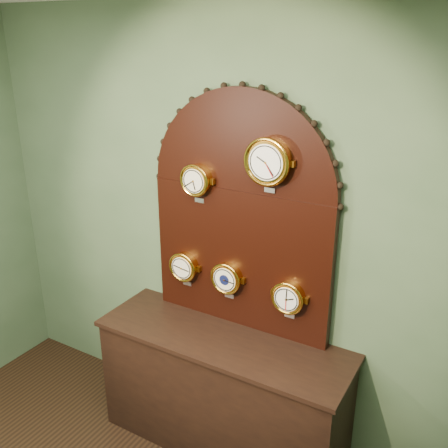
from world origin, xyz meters
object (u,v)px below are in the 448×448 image
Objects in this scene: display_board at (241,207)px; arabic_clock at (268,162)px; hygrometer at (184,267)px; tide_clock at (288,297)px; roman_clock at (196,180)px; barometer at (227,278)px; shop_counter at (222,394)px.

arabic_clock is at bearing -18.53° from display_board.
hygrometer is (-0.38, -0.07, -0.46)m from display_board.
arabic_clock is at bearing -179.39° from tide_clock.
arabic_clock is at bearing -0.17° from hygrometer.
roman_clock is 0.89m from tide_clock.
hygrometer is at bearing -170.25° from display_board.
barometer is (0.22, -0.00, -0.61)m from roman_clock.
shop_counter is 6.29× the size of roman_clock.
shop_counter is 0.78m from barometer.
display_board reaches higher than hygrometer.
tide_clock is at bearing -0.01° from hygrometer.
roman_clock is (-0.27, 0.15, 1.37)m from shop_counter.
barometer is at bearing 110.55° from shop_counter.
arabic_clock is 0.98m from hygrometer.
barometer is (-0.06, 0.15, 0.76)m from shop_counter.
arabic_clock is 0.82m from tide_clock.
roman_clock reaches higher than tide_clock.
shop_counter is 0.84m from tide_clock.
tide_clock is at bearing 0.61° from arabic_clock.
display_board is 5.94× the size of tide_clock.
barometer reaches higher than hygrometer.
display_board is 6.01× the size of roman_clock.
hygrometer is 0.99× the size of tide_clock.
shop_counter is at bearing -21.86° from hygrometer.
arabic_clock is (0.20, 0.15, 1.54)m from shop_counter.
roman_clock is at bearing 179.99° from tide_clock.
tide_clock is at bearing -0.01° from roman_clock.
arabic_clock is (0.20, -0.07, 0.32)m from display_board.
display_board is 0.38m from arabic_clock.
display_board reaches higher than roman_clock.
hygrometer is (-0.59, 0.00, -0.78)m from arabic_clock.
barometer is at bearing -130.98° from display_board.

